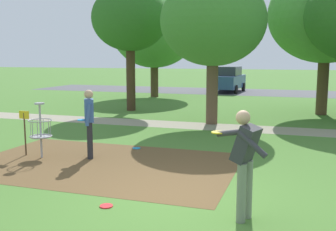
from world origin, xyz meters
TOP-DOWN VIEW (x-y plane):
  - ground_plane at (0.00, 0.00)m, footprint 160.00×160.00m
  - dirt_tee_pad at (-2.29, 1.75)m, footprint 6.23×4.06m
  - disc_golf_basket at (-4.06, 1.80)m, footprint 0.98×0.58m
  - player_foreground_watching at (-2.84, 2.16)m, footprint 0.45×0.49m
  - player_throwing at (1.32, -0.50)m, footprint 0.96×0.79m
  - frisbee_near_basket at (-0.95, -0.68)m, footprint 0.22×0.22m
  - frisbee_mid_grass at (-2.13, 3.47)m, footprint 0.22×0.22m
  - tree_near_right at (-6.71, 17.38)m, footprint 5.30×5.30m
  - tree_mid_center at (-5.48, 10.81)m, footprint 3.54×3.54m
  - tree_far_left at (3.04, 12.17)m, footprint 4.92×4.92m
  - tree_far_center at (-1.04, 8.22)m, footprint 3.90×3.90m
  - parking_lot_strip at (0.00, 22.80)m, footprint 36.00×6.00m
  - parked_car_leftmost at (-2.89, 22.49)m, footprint 2.18×4.31m
  - gravel_path at (0.00, 7.58)m, footprint 40.00×1.52m

SIDE VIEW (x-z plane):
  - ground_plane at x=0.00m, z-range 0.00..0.00m
  - gravel_path at x=0.00m, z-range 0.00..0.00m
  - parking_lot_strip at x=0.00m, z-range 0.00..0.01m
  - dirt_tee_pad at x=-2.29m, z-range 0.00..0.01m
  - frisbee_near_basket at x=-0.95m, z-range 0.00..0.02m
  - frisbee_mid_grass at x=-2.13m, z-range 0.00..0.02m
  - disc_golf_basket at x=-4.06m, z-range 0.06..1.45m
  - parked_car_leftmost at x=-2.89m, z-range 0.00..1.84m
  - player_foreground_watching at x=-2.84m, z-range 0.11..1.82m
  - player_throwing at x=1.32m, z-range 0.13..1.84m
  - tree_far_center at x=-1.04m, z-range 1.06..6.55m
  - tree_near_right at x=-6.71m, z-range 0.91..7.26m
  - tree_mid_center at x=-5.48m, z-range 1.35..7.14m
  - tree_far_left at x=3.04m, z-range 1.11..7.53m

